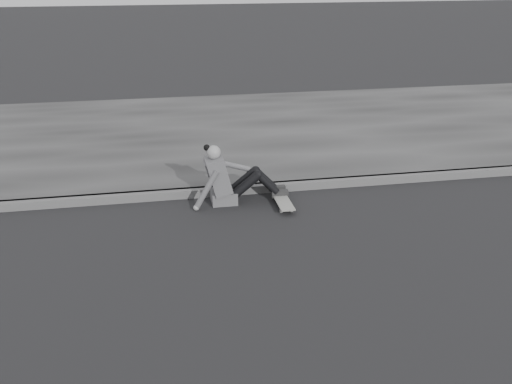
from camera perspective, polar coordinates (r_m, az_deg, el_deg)
ground at (r=6.45m, az=9.11°, el=-8.27°), size 80.00×80.00×0.00m
curb at (r=8.64m, az=3.55°, el=0.62°), size 24.00×0.16×0.12m
sidewalk at (r=11.43m, az=-0.11°, el=6.15°), size 24.00×6.00×0.12m
skateboard at (r=8.09m, az=2.64°, el=-0.84°), size 0.20×0.78×0.09m
seated_woman at (r=8.08m, az=-2.81°, el=1.35°), size 1.38×0.46×0.88m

